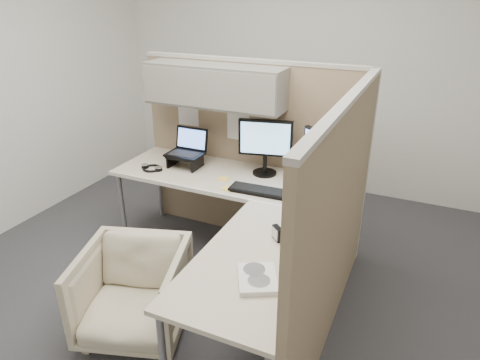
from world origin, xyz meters
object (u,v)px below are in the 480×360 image
at_px(office_chair, 133,288).
at_px(desk, 236,207).
at_px(monitor_left, 265,143).
at_px(keyboard, 260,191).

bearing_deg(office_chair, desk, 42.88).
xyz_separation_m(office_chair, monitor_left, (0.41, 1.30, 0.66)).
bearing_deg(desk, monitor_left, 90.03).
bearing_deg(monitor_left, desk, -102.76).
relative_size(monitor_left, keyboard, 0.98).
distance_m(office_chair, keyboard, 1.15).
xyz_separation_m(desk, keyboard, (0.10, 0.22, 0.05)).
relative_size(desk, monitor_left, 4.29).
bearing_deg(keyboard, monitor_left, 103.77).
bearing_deg(desk, office_chair, -119.57).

